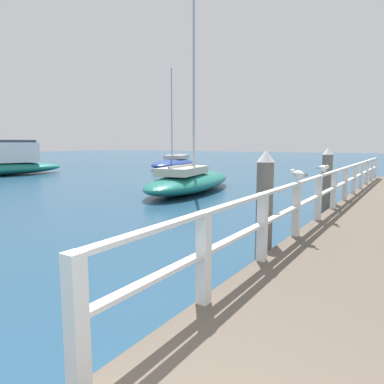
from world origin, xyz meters
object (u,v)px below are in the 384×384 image
dock_piling_far (327,182)px  boat_0 (174,163)px  boat_1 (0,164)px  seagull_background (323,168)px  dock_piling_near (264,207)px  seagull_foreground (298,174)px  boat_3 (190,181)px

dock_piling_far → boat_0: (-14.84, 13.30, -0.54)m
boat_0 → boat_1: bearing=46.3°
dock_piling_far → boat_1: (-20.44, 2.05, -0.22)m
dock_piling_far → seagull_background: (0.39, -2.23, 0.53)m
seagull_background → dock_piling_near: bearing=42.0°
dock_piling_near → boat_1: bearing=161.9°
seagull_background → seagull_foreground: bearing=50.8°
boat_3 → boat_0: bearing=117.9°
seagull_background → boat_1: size_ratio=0.05×
seagull_background → boat_1: bearing=-50.5°
boat_1 → dock_piling_far: bearing=7.8°
boat_0 → boat_3: 14.06m
seagull_background → boat_3: size_ratio=0.05×
dock_piling_near → seagull_foreground: 0.88m
seagull_foreground → seagull_background: 1.80m
seagull_background → boat_0: (-15.23, 15.53, -1.07)m
dock_piling_near → seagull_foreground: dock_piling_near is taller
seagull_background → boat_3: (-6.44, 4.56, -1.05)m
seagull_foreground → boat_1: boat_1 is taller
dock_piling_far → boat_0: 19.94m
boat_1 → boat_3: size_ratio=1.03×
dock_piling_near → seagull_foreground: bearing=58.1°
seagull_foreground → boat_3: 9.10m
dock_piling_far → dock_piling_near: bearing=-90.0°
boat_0 → dock_piling_near: bearing=112.3°
dock_piling_near → boat_0: (-14.84, 17.93, -0.54)m
dock_piling_far → boat_0: boat_0 is taller
boat_0 → boat_3: size_ratio=0.93×
boat_3 → dock_piling_far: bearing=-31.9°
seagull_foreground → boat_3: bearing=84.0°
dock_piling_far → seagull_foreground: 4.08m
boat_1 → boat_3: (14.38, 0.28, -0.29)m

